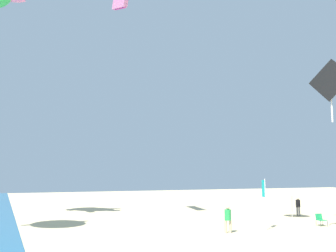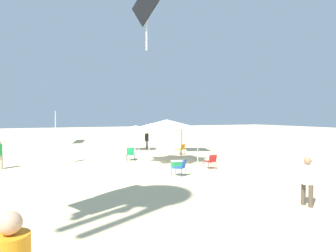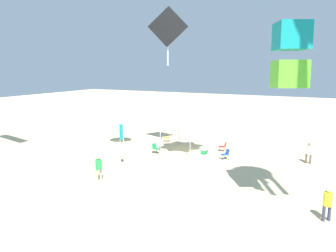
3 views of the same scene
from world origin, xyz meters
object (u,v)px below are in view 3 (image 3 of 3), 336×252
folding_chair_near_cooler (156,148)px  folding_chair_facing_ocean (168,137)px  beach_umbrella (120,122)px  folding_chair_right_of_tent (223,146)px  banner_flag (123,141)px  cooler_box (204,152)px  folding_chair_left_of_tent (226,153)px  canopy_tent (184,123)px  kite_diamond_black (168,29)px  person_beachcomber (99,166)px  person_near_umbrella (122,130)px  kite_box_teal (290,55)px  person_by_tent (328,201)px  person_far_stroller (309,151)px

folding_chair_near_cooler → folding_chair_facing_ocean: bearing=24.9°
beach_umbrella → folding_chair_right_of_tent: beach_umbrella is taller
banner_flag → cooler_box: bearing=-120.9°
folding_chair_left_of_tent → banner_flag: (5.84, 5.53, 1.50)m
canopy_tent → beach_umbrella: canopy_tent is taller
banner_flag → kite_diamond_black: kite_diamond_black is taller
beach_umbrella → person_beachcomber: beach_umbrella is taller
folding_chair_facing_ocean → person_near_umbrella: person_near_umbrella is taller
beach_umbrella → banner_flag: (-4.89, 6.57, -0.01)m
kite_box_teal → person_near_umbrella: bearing=-58.4°
folding_chair_left_of_tent → banner_flag: size_ratio=0.25×
canopy_tent → kite_diamond_black: size_ratio=0.72×
folding_chair_near_cooler → banner_flag: 4.90m
cooler_box → banner_flag: (3.78, 6.31, 1.77)m
folding_chair_facing_ocean → cooler_box: size_ratio=1.29×
folding_chair_right_of_tent → banner_flag: bearing=-35.0°
banner_flag → person_near_umbrella: 9.69m
canopy_tent → beach_umbrella: 6.72m
kite_diamond_black → banner_flag: bearing=-104.2°
person_near_umbrella → person_by_tent: bearing=156.0°
beach_umbrella → folding_chair_facing_ocean: beach_umbrella is taller
folding_chair_facing_ocean → cooler_box: folding_chair_facing_ocean is taller
cooler_box → person_by_tent: 13.04m
folding_chair_near_cooler → banner_flag: banner_flag is taller
folding_chair_facing_ocean → kite_box_teal: kite_box_teal is taller
person_by_tent → person_beachcomber: bearing=144.1°
banner_flag → person_beachcomber: size_ratio=1.98×
person_by_tent → person_far_stroller: 9.92m
folding_chair_left_of_tent → folding_chair_near_cooler: size_ratio=1.00×
folding_chair_right_of_tent → folding_chair_facing_ocean: same height
beach_umbrella → kite_diamond_black: bearing=170.0°
beach_umbrella → canopy_tent: bearing=179.8°
folding_chair_left_of_tent → person_near_umbrella: 11.70m
person_by_tent → person_near_umbrella: person_by_tent is taller
canopy_tent → person_by_tent: size_ratio=2.05×
beach_umbrella → kite_box_teal: bearing=150.0°
kite_diamond_black → folding_chair_facing_ocean: bearing=110.4°
person_by_tent → kite_box_teal: (2.03, 0.24, 6.72)m
kite_box_teal → folding_chair_right_of_tent: bearing=-85.4°
cooler_box → banner_flag: banner_flag is taller
canopy_tent → cooler_box: 2.97m
canopy_tent → kite_diamond_black: bearing=41.5°
folding_chair_facing_ocean → person_by_tent: bearing=24.6°
folding_chair_left_of_tent → banner_flag: bearing=-89.9°
cooler_box → person_by_tent: bearing=137.2°
person_beachcomber → person_far_stroller: bearing=-31.4°
folding_chair_right_of_tent → beach_umbrella: bearing=-85.5°
beach_umbrella → folding_chair_near_cooler: bearing=158.9°
banner_flag → kite_diamond_black: (-0.72, -5.57, 8.19)m
person_beachcomber → folding_chair_facing_ocean: bearing=22.8°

